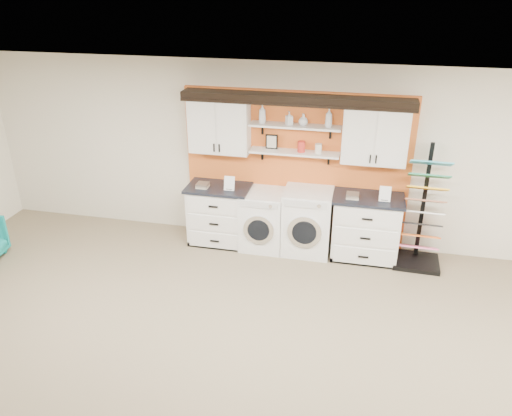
% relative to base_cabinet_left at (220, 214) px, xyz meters
% --- Properties ---
extents(ceiling, '(10.00, 10.00, 0.00)m').
position_rel_base_cabinet_left_xyz_m(ceiling, '(1.13, -3.64, 2.32)').
color(ceiling, white).
rests_on(ceiling, wall_back).
extents(wall_back, '(10.00, 0.00, 10.00)m').
position_rel_base_cabinet_left_xyz_m(wall_back, '(1.13, 0.36, 0.92)').
color(wall_back, beige).
rests_on(wall_back, floor).
extents(accent_panel, '(3.40, 0.07, 2.40)m').
position_rel_base_cabinet_left_xyz_m(accent_panel, '(1.13, 0.32, 0.72)').
color(accent_panel, orange).
rests_on(accent_panel, wall_back).
extents(upper_cabinet_left, '(0.90, 0.35, 0.84)m').
position_rel_base_cabinet_left_xyz_m(upper_cabinet_left, '(-0.00, 0.15, 1.40)').
color(upper_cabinet_left, white).
rests_on(upper_cabinet_left, wall_back).
extents(upper_cabinet_right, '(0.90, 0.35, 0.84)m').
position_rel_base_cabinet_left_xyz_m(upper_cabinet_right, '(2.26, 0.15, 1.40)').
color(upper_cabinet_right, white).
rests_on(upper_cabinet_right, wall_back).
extents(shelf_lower, '(1.32, 0.28, 0.03)m').
position_rel_base_cabinet_left_xyz_m(shelf_lower, '(1.13, 0.16, 1.05)').
color(shelf_lower, white).
rests_on(shelf_lower, wall_back).
extents(shelf_upper, '(1.32, 0.28, 0.03)m').
position_rel_base_cabinet_left_xyz_m(shelf_upper, '(1.13, 0.16, 1.45)').
color(shelf_upper, white).
rests_on(shelf_upper, wall_back).
extents(crown_molding, '(3.30, 0.41, 0.13)m').
position_rel_base_cabinet_left_xyz_m(crown_molding, '(1.13, 0.17, 1.85)').
color(crown_molding, black).
rests_on(crown_molding, wall_back).
extents(picture_frame, '(0.18, 0.02, 0.22)m').
position_rel_base_cabinet_left_xyz_m(picture_frame, '(0.78, 0.21, 1.18)').
color(picture_frame, black).
rests_on(picture_frame, shelf_lower).
extents(canister_red, '(0.11, 0.11, 0.16)m').
position_rel_base_cabinet_left_xyz_m(canister_red, '(1.23, 0.16, 1.15)').
color(canister_red, red).
rests_on(canister_red, shelf_lower).
extents(canister_cream, '(0.10, 0.10, 0.14)m').
position_rel_base_cabinet_left_xyz_m(canister_cream, '(1.48, 0.16, 1.14)').
color(canister_cream, silver).
rests_on(canister_cream, shelf_lower).
extents(base_cabinet_left, '(0.97, 0.66, 0.95)m').
position_rel_base_cabinet_left_xyz_m(base_cabinet_left, '(0.00, 0.00, 0.00)').
color(base_cabinet_left, white).
rests_on(base_cabinet_left, floor).
extents(base_cabinet_right, '(1.02, 0.66, 0.99)m').
position_rel_base_cabinet_left_xyz_m(base_cabinet_right, '(2.26, -0.00, 0.02)').
color(base_cabinet_right, white).
rests_on(base_cabinet_right, floor).
extents(washer, '(0.66, 0.71, 0.93)m').
position_rel_base_cabinet_left_xyz_m(washer, '(0.70, -0.00, -0.01)').
color(washer, white).
rests_on(washer, floor).
extents(dryer, '(0.72, 0.71, 1.01)m').
position_rel_base_cabinet_left_xyz_m(dryer, '(1.39, -0.00, 0.03)').
color(dryer, white).
rests_on(dryer, floor).
extents(sample_rack, '(0.68, 0.57, 1.82)m').
position_rel_base_cabinet_left_xyz_m(sample_rack, '(3.03, -0.03, 0.09)').
color(sample_rack, black).
rests_on(sample_rack, floor).
extents(soap_bottle_a, '(0.14, 0.14, 0.27)m').
position_rel_base_cabinet_left_xyz_m(soap_bottle_a, '(0.65, 0.16, 1.61)').
color(soap_bottle_a, silver).
rests_on(soap_bottle_a, shelf_upper).
extents(soap_bottle_b, '(0.12, 0.12, 0.19)m').
position_rel_base_cabinet_left_xyz_m(soap_bottle_b, '(1.04, 0.16, 1.56)').
color(soap_bottle_b, silver).
rests_on(soap_bottle_b, shelf_upper).
extents(soap_bottle_c, '(0.18, 0.18, 0.17)m').
position_rel_base_cabinet_left_xyz_m(soap_bottle_c, '(1.24, 0.16, 1.55)').
color(soap_bottle_c, silver).
rests_on(soap_bottle_c, shelf_upper).
extents(soap_bottle_d, '(0.11, 0.11, 0.27)m').
position_rel_base_cabinet_left_xyz_m(soap_bottle_d, '(1.60, 0.16, 1.60)').
color(soap_bottle_d, silver).
rests_on(soap_bottle_d, shelf_upper).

